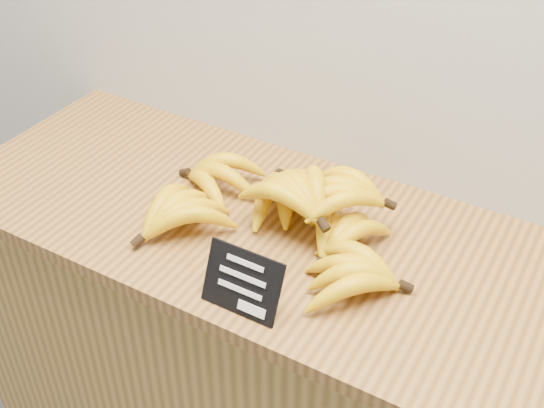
% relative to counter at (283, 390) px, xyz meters
% --- Properties ---
extents(counter, '(1.45, 0.50, 0.90)m').
position_rel_counter_xyz_m(counter, '(0.00, 0.00, 0.00)').
color(counter, '#AC8237').
rests_on(counter, ground).
extents(counter_top, '(1.39, 0.54, 0.03)m').
position_rel_counter_xyz_m(counter_top, '(0.00, 0.00, 0.47)').
color(counter_top, olive).
rests_on(counter_top, counter).
extents(chalkboard_sign, '(0.14, 0.05, 0.10)m').
position_rel_counter_xyz_m(chalkboard_sign, '(0.04, -0.21, 0.53)').
color(chalkboard_sign, black).
rests_on(chalkboard_sign, counter_top).
extents(banana_pile, '(0.57, 0.36, 0.12)m').
position_rel_counter_xyz_m(banana_pile, '(-0.01, -0.00, 0.53)').
color(banana_pile, '#E6B909').
rests_on(banana_pile, counter_top).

